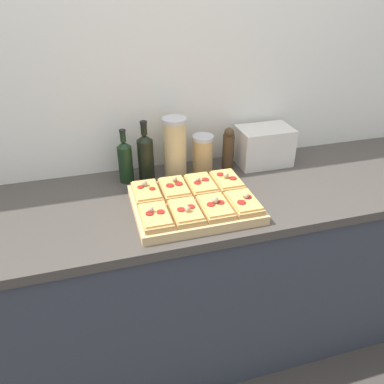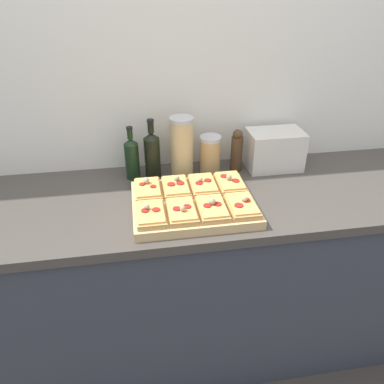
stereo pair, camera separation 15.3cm
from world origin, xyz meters
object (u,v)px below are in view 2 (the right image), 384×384
at_px(grain_jar_short, 210,154).
at_px(wine_bottle, 152,154).
at_px(cutting_board, 193,204).
at_px(grain_jar_tall, 182,147).
at_px(pepper_mill, 237,150).
at_px(olive_oil_bottle, 132,158).
at_px(toaster_oven, 274,150).

bearing_deg(grain_jar_short, wine_bottle, 180.00).
height_order(cutting_board, grain_jar_tall, grain_jar_tall).
distance_m(wine_bottle, pepper_mill, 0.40).
xyz_separation_m(cutting_board, grain_jar_short, (0.13, 0.31, 0.07)).
xyz_separation_m(olive_oil_bottle, pepper_mill, (0.49, 0.00, -0.00)).
bearing_deg(olive_oil_bottle, grain_jar_tall, 0.00).
relative_size(cutting_board, grain_jar_short, 2.70).
bearing_deg(pepper_mill, toaster_oven, -0.26).
bearing_deg(wine_bottle, grain_jar_short, -0.00).
relative_size(olive_oil_bottle, grain_jar_short, 1.38).
xyz_separation_m(cutting_board, wine_bottle, (-0.14, 0.31, 0.10)).
height_order(wine_bottle, pepper_mill, wine_bottle).
bearing_deg(olive_oil_bottle, cutting_board, -52.72).
relative_size(olive_oil_bottle, grain_jar_tall, 0.89).
height_order(cutting_board, olive_oil_bottle, olive_oil_bottle).
relative_size(olive_oil_bottle, pepper_mill, 1.21).
bearing_deg(grain_jar_short, olive_oil_bottle, -180.00).
height_order(grain_jar_short, toaster_oven, toaster_oven).
height_order(grain_jar_short, pepper_mill, pepper_mill).
bearing_deg(cutting_board, toaster_oven, 34.27).
bearing_deg(wine_bottle, toaster_oven, -0.08).
distance_m(olive_oil_bottle, grain_jar_short, 0.37).
distance_m(cutting_board, wine_bottle, 0.35).
bearing_deg(toaster_oven, grain_jar_tall, 179.89).
relative_size(grain_jar_short, toaster_oven, 0.64).
relative_size(grain_jar_tall, grain_jar_short, 1.54).
xyz_separation_m(grain_jar_tall, toaster_oven, (0.45, -0.00, -0.05)).
bearing_deg(wine_bottle, grain_jar_tall, -0.00).
height_order(olive_oil_bottle, toaster_oven, olive_oil_bottle).
xyz_separation_m(grain_jar_tall, pepper_mill, (0.26, 0.00, -0.04)).
distance_m(cutting_board, grain_jar_tall, 0.33).
bearing_deg(grain_jar_tall, cutting_board, -89.55).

